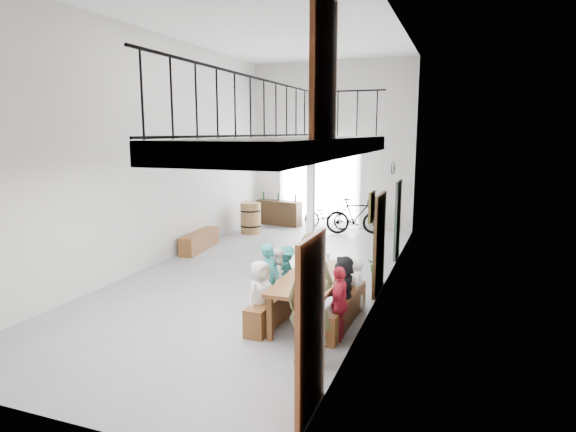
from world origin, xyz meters
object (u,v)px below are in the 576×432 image
at_px(bench_inner, 278,305).
at_px(bicycle_near, 327,216).
at_px(side_bench, 200,241).
at_px(serving_counter, 279,213).
at_px(host_standing, 311,300).
at_px(oak_barrel, 251,218).
at_px(tasting_table, 313,281).

height_order(bench_inner, bicycle_near, bicycle_near).
bearing_deg(side_bench, bicycle_near, 58.72).
bearing_deg(serving_counter, host_standing, -57.38).
bearing_deg(side_bench, oak_barrel, 81.10).
height_order(tasting_table, bicycle_near, bicycle_near).
height_order(tasting_table, host_standing, host_standing).
height_order(side_bench, bicycle_near, bicycle_near).
distance_m(side_bench, oak_barrel, 2.57).
distance_m(bench_inner, host_standing, 1.93).
bearing_deg(bench_inner, host_standing, -51.98).
relative_size(oak_barrel, serving_counter, 0.61).
distance_m(oak_barrel, serving_counter, 1.64).
bearing_deg(serving_counter, bicycle_near, 7.47).
relative_size(side_bench, bicycle_near, 1.10).
relative_size(bench_inner, side_bench, 1.15).
relative_size(oak_barrel, bicycle_near, 0.61).
bearing_deg(side_bench, serving_counter, 79.71).
xyz_separation_m(tasting_table, bench_inner, (-0.60, -0.09, -0.47)).
xyz_separation_m(bench_inner, oak_barrel, (-3.40, 6.36, 0.26)).
distance_m(bench_inner, side_bench, 5.39).
distance_m(bench_inner, serving_counter, 8.53).
bearing_deg(tasting_table, oak_barrel, 121.75).
bearing_deg(bicycle_near, serving_counter, 95.49).
bearing_deg(tasting_table, serving_counter, 114.07).
xyz_separation_m(oak_barrel, host_standing, (4.45, -7.82, 0.45)).
bearing_deg(bench_inner, oak_barrel, 120.33).
bearing_deg(bicycle_near, tasting_table, -159.08).
distance_m(serving_counter, bicycle_near, 1.73).
xyz_separation_m(bench_inner, side_bench, (-3.80, 3.83, 0.02)).
bearing_deg(host_standing, bench_inner, 138.66).
distance_m(bench_inner, oak_barrel, 7.22).
xyz_separation_m(tasting_table, serving_counter, (-3.65, 7.87, -0.28)).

